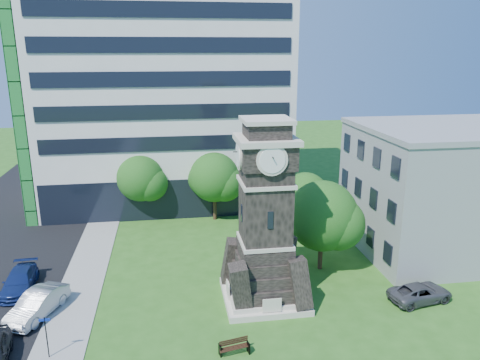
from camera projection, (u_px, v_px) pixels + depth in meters
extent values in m
plane|color=#2A5E1A|center=(223.00, 318.00, 29.26)|extent=(160.00, 160.00, 0.00)
cube|color=gray|center=(80.00, 290.00, 32.60)|extent=(3.00, 70.00, 0.06)
cube|color=beige|center=(264.00, 296.00, 31.55)|extent=(5.40, 5.40, 0.40)
cube|color=beige|center=(264.00, 291.00, 31.46)|extent=(4.80, 4.80, 0.30)
cube|color=black|center=(265.00, 197.00, 29.66)|extent=(3.00, 3.00, 6.40)
cube|color=beige|center=(265.00, 241.00, 30.47)|extent=(3.25, 3.25, 0.25)
cube|color=beige|center=(266.00, 182.00, 29.39)|extent=(3.25, 3.25, 0.25)
cube|color=black|center=(270.00, 220.00, 28.48)|extent=(0.35, 0.08, 1.10)
cube|color=black|center=(266.00, 154.00, 28.90)|extent=(3.30, 3.30, 1.60)
cube|color=beige|center=(266.00, 140.00, 28.65)|extent=(3.70, 3.70, 0.35)
cylinder|color=white|center=(272.00, 160.00, 27.21)|extent=(1.56, 0.06, 1.56)
cylinder|color=white|center=(238.00, 155.00, 28.64)|extent=(0.06, 1.56, 1.56)
cube|color=black|center=(266.00, 130.00, 28.49)|extent=(2.60, 2.60, 0.90)
cube|color=beige|center=(267.00, 120.00, 28.33)|extent=(3.00, 3.00, 0.25)
cube|color=white|center=(165.00, 71.00, 49.76)|extent=(25.00, 15.00, 28.00)
cube|color=black|center=(170.00, 199.00, 46.15)|extent=(24.50, 0.80, 4.00)
cube|color=gray|center=(452.00, 191.00, 38.48)|extent=(15.00, 12.00, 10.00)
cube|color=gray|center=(460.00, 128.00, 37.07)|extent=(15.20, 12.20, 0.40)
imported|color=#A1A4A9|center=(37.00, 304.00, 29.36)|extent=(3.33, 5.05, 1.57)
imported|color=navy|center=(20.00, 281.00, 32.51)|extent=(2.19, 4.87, 1.39)
imported|color=#4D4D52|center=(420.00, 293.00, 31.13)|extent=(4.63, 2.74, 1.21)
cube|color=black|center=(220.00, 350.00, 25.62)|extent=(0.06, 0.42, 0.65)
cube|color=black|center=(248.00, 348.00, 25.86)|extent=(0.06, 0.42, 0.65)
cube|color=black|center=(234.00, 348.00, 25.71)|extent=(1.68, 0.45, 0.04)
cube|color=black|center=(234.00, 341.00, 25.84)|extent=(1.68, 0.04, 0.37)
cylinder|color=black|center=(47.00, 338.00, 25.20)|extent=(0.06, 0.06, 2.49)
cube|color=#0D3F97|center=(44.00, 320.00, 24.90)|extent=(0.60, 0.04, 0.15)
cylinder|color=#332114|center=(142.00, 208.00, 45.80)|extent=(0.32, 0.32, 2.49)
sphere|color=#265B1B|center=(140.00, 178.00, 44.98)|extent=(4.52, 4.52, 4.52)
sphere|color=#265B1B|center=(150.00, 184.00, 44.81)|extent=(3.39, 3.39, 3.39)
sphere|color=#265B1B|center=(133.00, 180.00, 45.47)|extent=(3.16, 3.16, 3.16)
cylinder|color=#332114|center=(215.00, 207.00, 45.97)|extent=(0.35, 0.35, 2.50)
sphere|color=#31591A|center=(214.00, 177.00, 45.15)|extent=(4.80, 4.80, 4.80)
sphere|color=#31591A|center=(225.00, 183.00, 44.96)|extent=(3.60, 3.60, 3.60)
sphere|color=#31591A|center=(205.00, 179.00, 45.67)|extent=(3.36, 3.36, 3.36)
cylinder|color=#332114|center=(304.00, 223.00, 42.29)|extent=(0.33, 0.33, 2.11)
sphere|color=#255318|center=(305.00, 196.00, 41.59)|extent=(4.25, 4.25, 4.25)
sphere|color=#255318|center=(316.00, 201.00, 41.42)|extent=(3.18, 3.18, 3.18)
sphere|color=#255318|center=(295.00, 197.00, 42.05)|extent=(2.97, 2.97, 2.97)
cylinder|color=#332114|center=(320.00, 253.00, 35.61)|extent=(0.34, 0.34, 2.49)
sphere|color=#26591A|center=(322.00, 216.00, 34.78)|extent=(5.30, 5.30, 5.30)
sphere|color=#26591A|center=(338.00, 224.00, 34.57)|extent=(3.98, 3.98, 3.98)
sphere|color=#26591A|center=(307.00, 217.00, 35.35)|extent=(3.71, 3.71, 3.71)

